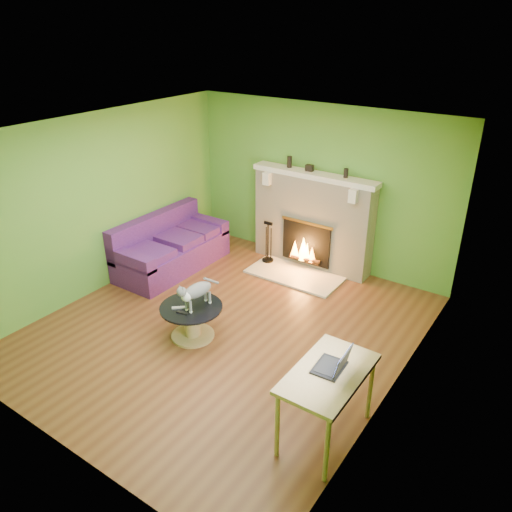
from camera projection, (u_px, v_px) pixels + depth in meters
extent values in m
plane|color=brown|center=(226.00, 328.00, 6.67)|extent=(5.00, 5.00, 0.00)
plane|color=white|center=(220.00, 132.00, 5.53)|extent=(5.00, 5.00, 0.00)
plane|color=#529932|center=(320.00, 187.00, 7.95)|extent=(5.00, 0.00, 5.00)
plane|color=#529932|center=(43.00, 338.00, 4.25)|extent=(5.00, 0.00, 5.00)
plane|color=#529932|center=(101.00, 204.00, 7.25)|extent=(0.00, 5.00, 5.00)
plane|color=#529932|center=(402.00, 291.00, 4.96)|extent=(0.00, 5.00, 5.00)
plane|color=silver|center=(368.00, 309.00, 4.18)|extent=(0.00, 1.20, 1.20)
plane|color=white|center=(367.00, 309.00, 4.19)|extent=(0.00, 1.06, 1.06)
cube|color=beige|center=(313.00, 222.00, 8.06)|extent=(2.00, 0.35, 1.50)
cube|color=black|center=(306.00, 243.00, 8.06)|extent=(0.85, 0.03, 0.68)
cube|color=gold|center=(307.00, 223.00, 7.90)|extent=(0.91, 0.02, 0.04)
cylinder|color=black|center=(304.00, 260.00, 8.16)|extent=(0.55, 0.07, 0.07)
cube|color=silver|center=(314.00, 175.00, 7.70)|extent=(2.10, 0.28, 0.08)
cube|color=silver|center=(267.00, 179.00, 8.00)|extent=(0.12, 0.10, 0.20)
cube|color=silver|center=(353.00, 196.00, 7.24)|extent=(0.12, 0.10, 0.20)
cube|color=beige|center=(295.00, 275.00, 8.00)|extent=(1.50, 0.75, 0.03)
cube|color=silver|center=(314.00, 175.00, 7.70)|extent=(2.10, 0.28, 0.08)
cube|color=#3B1757|center=(173.00, 256.00, 8.16)|extent=(0.87, 1.93, 0.44)
cube|color=#3B1757|center=(155.00, 230.00, 8.18)|extent=(0.20, 1.93, 0.55)
cube|color=#3B1757|center=(131.00, 260.00, 7.40)|extent=(0.87, 0.20, 0.22)
cube|color=#3B1757|center=(206.00, 223.00, 8.69)|extent=(0.87, 0.20, 0.22)
cube|color=#3B1757|center=(149.00, 253.00, 7.61)|extent=(0.69, 0.52, 0.12)
cube|color=#3B1757|center=(178.00, 239.00, 8.09)|extent=(0.69, 0.52, 0.12)
cube|color=#3B1757|center=(200.00, 228.00, 8.49)|extent=(0.69, 0.52, 0.12)
cylinder|color=tan|center=(193.00, 335.00, 6.49)|extent=(0.56, 0.56, 0.03)
cylinder|color=tan|center=(192.00, 322.00, 6.40)|extent=(0.20, 0.20, 0.39)
cylinder|color=black|center=(191.00, 307.00, 6.31)|extent=(0.80, 0.80, 0.02)
cube|color=tan|center=(328.00, 374.00, 4.64)|extent=(0.62, 1.06, 0.04)
cylinder|color=tan|center=(277.00, 425.00, 4.59)|extent=(0.05, 0.05, 0.74)
cylinder|color=tan|center=(327.00, 450.00, 4.33)|extent=(0.05, 0.05, 0.74)
cylinder|color=tan|center=(325.00, 370.00, 5.30)|extent=(0.05, 0.05, 0.74)
cylinder|color=tan|center=(370.00, 388.00, 5.04)|extent=(0.05, 0.05, 0.74)
cube|color=gray|center=(179.00, 308.00, 6.26)|extent=(0.16, 0.15, 0.02)
cube|color=black|center=(183.00, 313.00, 6.15)|extent=(0.16, 0.07, 0.02)
cylinder|color=black|center=(289.00, 162.00, 7.90)|extent=(0.08, 0.08, 0.18)
cylinder|color=black|center=(346.00, 173.00, 7.41)|extent=(0.07, 0.07, 0.14)
cube|color=black|center=(309.00, 168.00, 7.73)|extent=(0.12, 0.08, 0.10)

